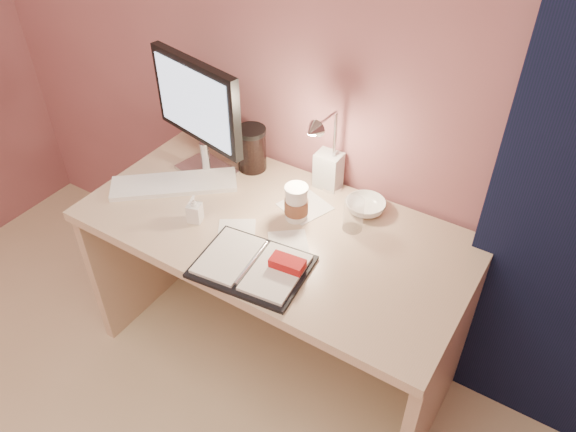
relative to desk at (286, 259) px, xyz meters
The scene contains 14 objects.
desk is the anchor object (origin of this frame).
monitor 0.66m from the desk, behind, with size 0.44×0.20×0.48m.
keyboard 0.52m from the desk, 169.73° to the right, with size 0.48×0.14×0.02m, color white.
planner 0.38m from the desk, 77.74° to the right, with size 0.39×0.31×0.06m.
paper_a 0.30m from the desk, 119.91° to the right, with size 0.13×0.13×0.00m, color silver.
paper_b 0.24m from the desk, 66.00° to the left, with size 0.16×0.16×0.00m, color silver.
paper_c 0.27m from the desk, 54.61° to the right, with size 0.13×0.13×0.00m, color silver.
coffee_cup 0.29m from the desk, ahead, with size 0.09×0.09×0.14m.
clear_cup 0.38m from the desk, 14.57° to the left, with size 0.07×0.07×0.12m, color white.
bowl 0.38m from the desk, 36.26° to the left, with size 0.15×0.15×0.05m, color white.
lotion_bottle 0.43m from the desk, 142.19° to the right, with size 0.05×0.05×0.11m, color white.
dark_jar 0.45m from the desk, 146.60° to the left, with size 0.11×0.11×0.16m, color black.
product_box 0.38m from the desk, 80.28° to the left, with size 0.10×0.08×0.14m, color silver.
desk_lamp 0.47m from the desk, 64.81° to the left, with size 0.09×0.22×0.35m.
Camera 1 is at (0.84, 0.13, 2.03)m, focal length 35.00 mm.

